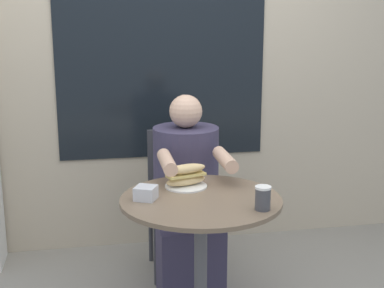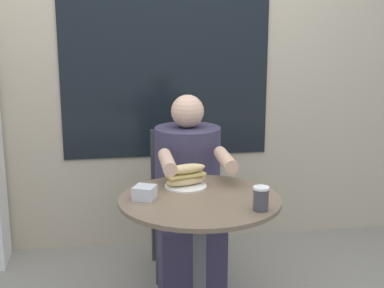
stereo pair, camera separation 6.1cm
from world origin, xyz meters
name	(u,v)px [view 1 (the left image)]	position (x,y,z in m)	size (l,w,h in m)	color
storefront_wall	(160,41)	(0.00, 1.33, 1.40)	(8.00, 0.09, 2.80)	#B7A88E
cafe_table	(201,240)	(0.00, 0.00, 0.56)	(0.73, 0.73, 0.76)	brown
diner_chair	(177,186)	(0.04, 0.91, 0.52)	(0.39, 0.39, 0.87)	#333338
seated_diner	(187,211)	(0.04, 0.56, 0.49)	(0.37, 0.66, 1.14)	#38334C
sandwich_on_plate	(186,177)	(-0.04, 0.17, 0.81)	(0.21, 0.20, 0.11)	white
drink_cup	(263,198)	(0.22, -0.20, 0.81)	(0.07, 0.07, 0.10)	#424247
napkin_box	(146,193)	(-0.25, 0.03, 0.79)	(0.12, 0.12, 0.06)	silver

